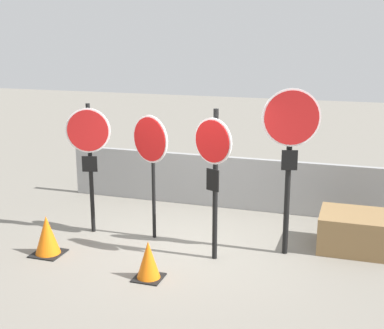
% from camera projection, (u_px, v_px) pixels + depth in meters
% --- Properties ---
extents(ground_plane, '(40.00, 40.00, 0.00)m').
position_uv_depth(ground_plane, '(182.00, 249.00, 8.68)').
color(ground_plane, gray).
extents(fence_back, '(6.33, 0.12, 1.04)m').
position_uv_depth(fence_back, '(219.00, 181.00, 10.65)').
color(fence_back, gray).
rests_on(fence_back, ground).
extents(stop_sign_0, '(0.74, 0.23, 2.26)m').
position_uv_depth(stop_sign_0, '(89.00, 144.00, 9.00)').
color(stop_sign_0, black).
rests_on(stop_sign_0, ground).
extents(stop_sign_1, '(0.73, 0.35, 2.12)m').
position_uv_depth(stop_sign_1, '(151.00, 148.00, 8.74)').
color(stop_sign_1, black).
rests_on(stop_sign_1, ground).
extents(stop_sign_2, '(0.64, 0.30, 2.34)m').
position_uv_depth(stop_sign_2, '(214.00, 160.00, 7.90)').
color(stop_sign_2, black).
rests_on(stop_sign_2, ground).
extents(stop_sign_3, '(0.85, 0.27, 2.63)m').
position_uv_depth(stop_sign_3, '(290.00, 141.00, 8.01)').
color(stop_sign_3, black).
rests_on(stop_sign_3, ground).
extents(traffic_cone_0, '(0.40, 0.40, 0.57)m').
position_uv_depth(traffic_cone_0, '(148.00, 260.00, 7.57)').
color(traffic_cone_0, black).
rests_on(traffic_cone_0, ground).
extents(traffic_cone_1, '(0.47, 0.47, 0.64)m').
position_uv_depth(traffic_cone_1, '(47.00, 235.00, 8.40)').
color(traffic_cone_1, black).
rests_on(traffic_cone_1, ground).
extents(storage_crate, '(1.09, 0.96, 0.60)m').
position_uv_depth(storage_crate, '(354.00, 231.00, 8.61)').
color(storage_crate, olive).
rests_on(storage_crate, ground).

